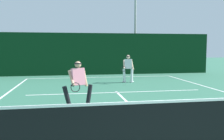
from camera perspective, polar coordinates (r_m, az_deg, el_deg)
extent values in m
cube|color=white|center=(16.41, -2.53, -1.71)|extent=(9.60, 0.10, 0.01)
cube|color=white|center=(10.91, 1.20, -5.26)|extent=(7.83, 0.10, 0.01)
cube|color=white|center=(8.11, 5.21, -9.01)|extent=(0.10, 6.40, 0.01)
cube|color=black|center=(5.07, 14.84, -12.51)|extent=(10.35, 0.02, 0.94)
cube|color=white|center=(4.95, 14.98, -7.06)|extent=(10.35, 0.03, 0.05)
cylinder|color=black|center=(8.14, -5.45, -6.15)|extent=(0.29, 0.21, 0.80)
cylinder|color=black|center=(7.92, -10.42, -6.53)|extent=(0.35, 0.22, 0.80)
ellipsoid|color=white|center=(8.21, -5.43, -8.52)|extent=(0.28, 0.18, 0.09)
ellipsoid|color=white|center=(8.00, -10.38, -8.97)|extent=(0.28, 0.18, 0.09)
cube|color=pink|center=(7.91, -7.96, -1.59)|extent=(0.48, 0.42, 0.58)
cylinder|color=tan|center=(7.99, -6.42, -1.69)|extent=(0.22, 0.15, 0.61)
cylinder|color=tan|center=(7.85, -9.53, -1.85)|extent=(0.23, 0.51, 0.48)
sphere|color=tan|center=(7.88, -8.00, 1.28)|extent=(0.21, 0.21, 0.21)
cylinder|color=black|center=(7.87, -8.00, 1.54)|extent=(0.28, 0.28, 0.04)
cylinder|color=black|center=(7.63, -9.34, -3.66)|extent=(0.10, 0.26, 0.03)
torus|color=black|center=(7.31, -8.58, -4.04)|extent=(0.29, 0.10, 0.29)
cylinder|color=silver|center=(13.96, 4.66, -1.33)|extent=(0.20, 0.17, 0.80)
cylinder|color=silver|center=(13.94, 2.89, -1.32)|extent=(0.22, 0.18, 0.80)
ellipsoid|color=white|center=(14.01, 4.65, -2.75)|extent=(0.28, 0.16, 0.09)
ellipsoid|color=white|center=(13.99, 2.89, -2.75)|extent=(0.28, 0.16, 0.09)
cube|color=silver|center=(13.89, 3.79, 1.44)|extent=(0.45, 0.32, 0.57)
cylinder|color=beige|center=(13.90, 4.73, 1.34)|extent=(0.23, 0.13, 0.61)
cylinder|color=beige|center=(13.88, 2.85, 1.34)|extent=(0.19, 0.50, 0.50)
sphere|color=beige|center=(13.87, 3.81, 3.10)|extent=(0.21, 0.21, 0.21)
cylinder|color=black|center=(13.87, 3.81, 3.25)|extent=(0.27, 0.27, 0.04)
cylinder|color=black|center=(13.65, 2.67, 0.38)|extent=(0.08, 0.26, 0.03)
torus|color=black|center=(13.31, 2.70, 0.25)|extent=(0.29, 0.08, 0.29)
sphere|color=#D1E033|center=(9.91, 22.82, -6.59)|extent=(0.07, 0.07, 0.07)
cube|color=black|center=(17.90, -3.21, 3.77)|extent=(17.21, 0.12, 3.05)
cylinder|color=#9EA39E|center=(20.16, 5.47, 9.38)|extent=(0.18, 0.18, 6.89)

